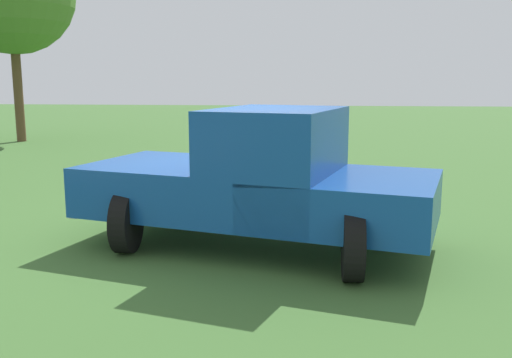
# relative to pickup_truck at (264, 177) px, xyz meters

# --- Properties ---
(ground_plane) EXTENTS (80.00, 80.00, 0.00)m
(ground_plane) POSITION_rel_pickup_truck_xyz_m (-0.48, -0.56, -0.94)
(ground_plane) COLOR #3D662D
(pickup_truck) EXTENTS (3.12, 4.86, 1.81)m
(pickup_truck) POSITION_rel_pickup_truck_xyz_m (0.00, 0.00, 0.00)
(pickup_truck) COLOR black
(pickup_truck) RESTS_ON ground_plane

